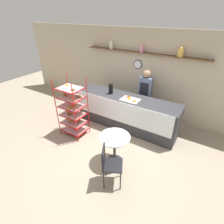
{
  "coord_description": "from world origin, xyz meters",
  "views": [
    {
      "loc": [
        2.06,
        -2.92,
        3.07
      ],
      "look_at": [
        0.0,
        0.39,
        0.83
      ],
      "focal_mm": 28.0,
      "sensor_mm": 36.0,
      "label": 1
    }
  ],
  "objects_px": {
    "pastry_rack": "(73,110)",
    "donut_tray_counter": "(130,99)",
    "cafe_table": "(115,143)",
    "person_worker": "(145,94)",
    "cafe_chair": "(108,162)",
    "coffee_carafe": "(111,89)"
  },
  "relations": [
    {
      "from": "person_worker",
      "to": "cafe_chair",
      "type": "height_order",
      "value": "person_worker"
    },
    {
      "from": "pastry_rack",
      "to": "donut_tray_counter",
      "type": "height_order",
      "value": "pastry_rack"
    },
    {
      "from": "person_worker",
      "to": "coffee_carafe",
      "type": "height_order",
      "value": "person_worker"
    },
    {
      "from": "cafe_table",
      "to": "cafe_chair",
      "type": "xyz_separation_m",
      "value": [
        0.2,
        -0.57,
        0.02
      ]
    },
    {
      "from": "pastry_rack",
      "to": "cafe_chair",
      "type": "bearing_deg",
      "value": -27.57
    },
    {
      "from": "pastry_rack",
      "to": "cafe_chair",
      "type": "xyz_separation_m",
      "value": [
        1.74,
        -0.91,
        -0.19
      ]
    },
    {
      "from": "cafe_chair",
      "to": "donut_tray_counter",
      "type": "height_order",
      "value": "donut_tray_counter"
    },
    {
      "from": "cafe_table",
      "to": "donut_tray_counter",
      "type": "xyz_separation_m",
      "value": [
        -0.33,
        1.35,
        0.45
      ]
    },
    {
      "from": "cafe_chair",
      "to": "donut_tray_counter",
      "type": "bearing_deg",
      "value": -12.24
    },
    {
      "from": "pastry_rack",
      "to": "cafe_table",
      "type": "bearing_deg",
      "value": -12.56
    },
    {
      "from": "pastry_rack",
      "to": "cafe_table",
      "type": "relative_size",
      "value": 2.32
    },
    {
      "from": "cafe_table",
      "to": "coffee_carafe",
      "type": "distance_m",
      "value": 1.83
    },
    {
      "from": "cafe_table",
      "to": "cafe_chair",
      "type": "bearing_deg",
      "value": -70.36
    },
    {
      "from": "pastry_rack",
      "to": "person_worker",
      "type": "xyz_separation_m",
      "value": [
        1.36,
        1.72,
        0.16
      ]
    },
    {
      "from": "pastry_rack",
      "to": "person_worker",
      "type": "distance_m",
      "value": 2.2
    },
    {
      "from": "person_worker",
      "to": "donut_tray_counter",
      "type": "xyz_separation_m",
      "value": [
        -0.15,
        -0.71,
        0.08
      ]
    },
    {
      "from": "cafe_table",
      "to": "donut_tray_counter",
      "type": "relative_size",
      "value": 1.41
    },
    {
      "from": "person_worker",
      "to": "coffee_carafe",
      "type": "bearing_deg",
      "value": -141.94
    },
    {
      "from": "coffee_carafe",
      "to": "donut_tray_counter",
      "type": "xyz_separation_m",
      "value": [
        0.67,
        -0.07,
        -0.14
      ]
    },
    {
      "from": "pastry_rack",
      "to": "donut_tray_counter",
      "type": "bearing_deg",
      "value": 39.62
    },
    {
      "from": "pastry_rack",
      "to": "coffee_carafe",
      "type": "height_order",
      "value": "pastry_rack"
    },
    {
      "from": "donut_tray_counter",
      "to": "person_worker",
      "type": "bearing_deg",
      "value": 78.28
    }
  ]
}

